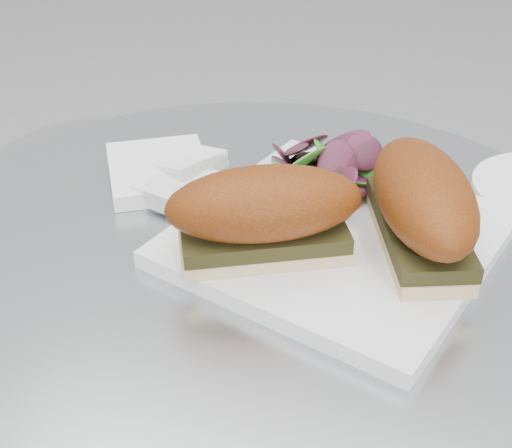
{
  "coord_description": "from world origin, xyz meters",
  "views": [
    {
      "loc": [
        0.17,
        -0.46,
        1.1
      ],
      "look_at": [
        -0.0,
        0.02,
        0.77
      ],
      "focal_mm": 50.0,
      "sensor_mm": 36.0,
      "label": 1
    }
  ],
  "objects": [
    {
      "name": "plate",
      "position": [
        0.06,
        0.06,
        0.74
      ],
      "size": [
        0.31,
        0.31,
        0.02
      ],
      "primitive_type": "cube",
      "rotation": [
        0.0,
        0.0,
        -0.25
      ],
      "color": "white",
      "rests_on": "table"
    },
    {
      "name": "salad",
      "position": [
        0.03,
        0.14,
        0.77
      ],
      "size": [
        0.12,
        0.12,
        0.05
      ],
      "primitive_type": null,
      "color": "#479932",
      "rests_on": "plate"
    },
    {
      "name": "napkin",
      "position": [
        -0.12,
        0.09,
        0.74
      ],
      "size": [
        0.16,
        0.16,
        0.02
      ],
      "primitive_type": null,
      "rotation": [
        0.0,
        0.0,
        0.29
      ],
      "color": "white",
      "rests_on": "table"
    },
    {
      "name": "sandwich_right",
      "position": [
        0.13,
        0.06,
        0.79
      ],
      "size": [
        0.14,
        0.19,
        0.08
      ],
      "rotation": [
        0.0,
        0.0,
        -1.17
      ],
      "color": "tan",
      "rests_on": "plate"
    },
    {
      "name": "sandwich_left",
      "position": [
        0.01,
        0.0,
        0.79
      ],
      "size": [
        0.18,
        0.14,
        0.08
      ],
      "rotation": [
        0.0,
        0.0,
        0.51
      ],
      "color": "tan",
      "rests_on": "plate"
    }
  ]
}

